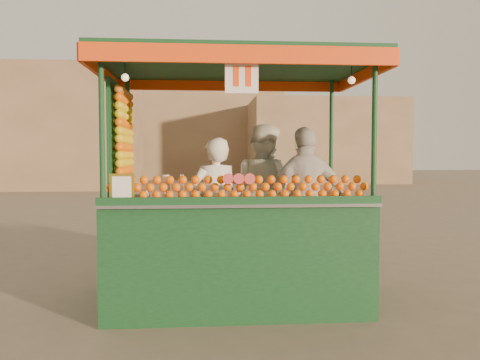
{
  "coord_description": "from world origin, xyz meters",
  "views": [
    {
      "loc": [
        -0.47,
        -5.37,
        1.71
      ],
      "look_at": [
        -0.05,
        0.08,
        1.42
      ],
      "focal_mm": 35.63,
      "sensor_mm": 36.0,
      "label": 1
    }
  ],
  "objects": [
    {
      "name": "vendor_middle",
      "position": [
        0.31,
        0.79,
        1.21
      ],
      "size": [
        1.09,
        1.09,
        1.78
      ],
      "rotation": [
        0.0,
        0.0,
        2.37
      ],
      "color": "white",
      "rests_on": "ground"
    },
    {
      "name": "vendor_right",
      "position": [
        0.76,
        0.25,
        1.18
      ],
      "size": [
        1.08,
        0.63,
        1.72
      ],
      "rotation": [
        0.0,
        0.0,
        3.36
      ],
      "color": "beige",
      "rests_on": "ground"
    },
    {
      "name": "building_right",
      "position": [
        7.0,
        24.0,
        2.5
      ],
      "size": [
        9.0,
        6.0,
        5.0
      ],
      "primitive_type": "cube",
      "color": "#917652",
      "rests_on": "ground"
    },
    {
      "name": "building_left",
      "position": [
        -9.0,
        20.0,
        3.0
      ],
      "size": [
        10.0,
        6.0,
        6.0
      ],
      "primitive_type": "cube",
      "color": "#917652",
      "rests_on": "ground"
    },
    {
      "name": "ground",
      "position": [
        0.0,
        0.0,
        0.0
      ],
      "size": [
        90.0,
        90.0,
        0.0
      ],
      "primitive_type": "plane",
      "color": "#6C5D4D",
      "rests_on": "ground"
    },
    {
      "name": "building_center",
      "position": [
        -2.0,
        30.0,
        3.5
      ],
      "size": [
        14.0,
        7.0,
        7.0
      ],
      "primitive_type": "cube",
      "color": "#917652",
      "rests_on": "ground"
    },
    {
      "name": "vendor_left",
      "position": [
        -0.34,
        0.15,
        1.11
      ],
      "size": [
        0.66,
        0.53,
        1.58
      ],
      "rotation": [
        0.0,
        0.0,
        3.43
      ],
      "color": "silver",
      "rests_on": "ground"
    },
    {
      "name": "juice_cart",
      "position": [
        -0.18,
        -0.0,
        0.91
      ],
      "size": [
        3.07,
        1.99,
        2.79
      ],
      "color": "#0E3619",
      "rests_on": "ground"
    }
  ]
}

